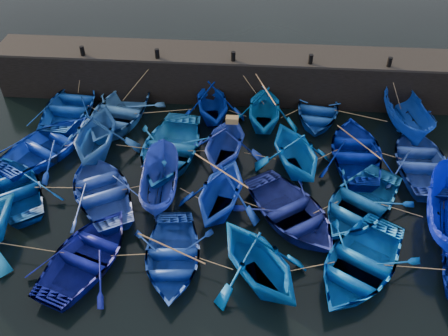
# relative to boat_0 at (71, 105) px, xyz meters

# --- Properties ---
(ground) EXTENTS (120.00, 120.00, 0.00)m
(ground) POSITION_rel_boat_0_xyz_m (8.54, -7.94, -0.54)
(ground) COLOR black
(ground) RESTS_ON ground
(quay_wall) EXTENTS (26.00, 2.50, 2.50)m
(quay_wall) POSITION_rel_boat_0_xyz_m (8.54, 2.56, 0.71)
(quay_wall) COLOR black
(quay_wall) RESTS_ON ground
(quay_top) EXTENTS (26.00, 2.50, 0.12)m
(quay_top) POSITION_rel_boat_0_xyz_m (8.54, 2.56, 2.02)
(quay_top) COLOR black
(quay_top) RESTS_ON quay_wall
(bollard_0) EXTENTS (0.24, 0.24, 0.50)m
(bollard_0) POSITION_rel_boat_0_xyz_m (0.54, 1.66, 2.33)
(bollard_0) COLOR black
(bollard_0) RESTS_ON quay_top
(bollard_1) EXTENTS (0.24, 0.24, 0.50)m
(bollard_1) POSITION_rel_boat_0_xyz_m (4.54, 1.66, 2.33)
(bollard_1) COLOR black
(bollard_1) RESTS_ON quay_top
(bollard_2) EXTENTS (0.24, 0.24, 0.50)m
(bollard_2) POSITION_rel_boat_0_xyz_m (8.54, 1.66, 2.33)
(bollard_2) COLOR black
(bollard_2) RESTS_ON quay_top
(bollard_3) EXTENTS (0.24, 0.24, 0.50)m
(bollard_3) POSITION_rel_boat_0_xyz_m (12.54, 1.66, 2.33)
(bollard_3) COLOR black
(bollard_3) RESTS_ON quay_top
(bollard_4) EXTENTS (0.24, 0.24, 0.50)m
(bollard_4) POSITION_rel_boat_0_xyz_m (16.54, 1.66, 2.33)
(bollard_4) COLOR black
(bollard_4) RESTS_ON quay_top
(boat_0) EXTENTS (4.07, 5.46, 1.08)m
(boat_0) POSITION_rel_boat_0_xyz_m (0.00, 0.00, 0.00)
(boat_0) COLOR #0B3A91
(boat_0) RESTS_ON ground
(boat_1) EXTENTS (4.98, 6.20, 1.14)m
(boat_1) POSITION_rel_boat_0_xyz_m (2.65, -0.58, 0.03)
(boat_1) COLOR blue
(boat_1) RESTS_ON ground
(boat_2) EXTENTS (4.22, 4.64, 2.11)m
(boat_2) POSITION_rel_boat_0_xyz_m (7.53, 0.09, 0.51)
(boat_2) COLOR #02208D
(boat_2) RESTS_ON ground
(boat_3) EXTENTS (3.65, 4.23, 2.21)m
(boat_3) POSITION_rel_boat_0_xyz_m (10.26, -0.37, 0.56)
(boat_3) COLOR #075DAE
(boat_3) RESTS_ON ground
(boat_4) EXTENTS (3.85, 4.97, 0.95)m
(boat_4) POSITION_rel_boat_0_xyz_m (13.09, 0.55, -0.07)
(boat_4) COLOR navy
(boat_4) RESTS_ON ground
(boat_5) EXTENTS (2.40, 4.92, 1.83)m
(boat_5) POSITION_rel_boat_0_xyz_m (17.48, -0.30, 0.37)
(boat_5) COLOR #0E3AAC
(boat_5) RESTS_ON ground
(boat_6) EXTENTS (5.86, 6.40, 1.08)m
(boat_6) POSITION_rel_boat_0_xyz_m (-0.13, -3.51, 0.00)
(boat_6) COLOR #0D2FA4
(boat_6) RESTS_ON ground
(boat_7) EXTENTS (4.05, 4.67, 2.41)m
(boat_7) POSITION_rel_boat_0_xyz_m (2.32, -3.23, 0.66)
(boat_7) COLOR #1D4F90
(boat_7) RESTS_ON ground
(boat_8) EXTENTS (4.72, 6.11, 1.17)m
(boat_8) POSITION_rel_boat_0_xyz_m (5.82, -3.44, 0.04)
(boat_8) COLOR blue
(boat_8) RESTS_ON ground
(boat_9) EXTENTS (4.35, 4.85, 2.27)m
(boat_9) POSITION_rel_boat_0_xyz_m (8.50, -3.38, 0.59)
(boat_9) COLOR navy
(boat_9) RESTS_ON ground
(boat_10) EXTENTS (4.89, 5.25, 2.25)m
(boat_10) POSITION_rel_boat_0_xyz_m (11.76, -3.74, 0.58)
(boat_10) COLOR blue
(boat_10) RESTS_ON ground
(boat_11) EXTENTS (3.72, 5.15, 1.06)m
(boat_11) POSITION_rel_boat_0_xyz_m (14.71, -2.82, -0.01)
(boat_11) COLOR #001484
(boat_11) RESTS_ON ground
(boat_12) EXTENTS (3.70, 5.12, 1.05)m
(boat_12) POSITION_rel_boat_0_xyz_m (17.62, -3.30, -0.02)
(boat_12) COLOR #29499D
(boat_12) RESTS_ON ground
(boat_13) EXTENTS (5.44, 5.75, 0.97)m
(boat_13) POSITION_rel_boat_0_xyz_m (-0.52, -6.47, -0.06)
(boat_13) COLOR navy
(boat_13) RESTS_ON ground
(boat_14) EXTENTS (5.60, 6.15, 1.04)m
(boat_14) POSITION_rel_boat_0_xyz_m (3.33, -6.34, -0.02)
(boat_14) COLOR blue
(boat_14) RESTS_ON ground
(boat_15) EXTENTS (1.85, 4.34, 1.64)m
(boat_15) POSITION_rel_boat_0_xyz_m (5.82, -6.05, 0.28)
(boat_15) COLOR navy
(boat_15) RESTS_ON ground
(boat_16) EXTENTS (4.45, 4.88, 2.19)m
(boat_16) POSITION_rel_boat_0_xyz_m (8.55, -6.65, 0.56)
(boat_16) COLOR #1037D3
(boat_16) RESTS_ON ground
(boat_17) EXTENTS (5.95, 6.30, 1.06)m
(boat_17) POSITION_rel_boat_0_xyz_m (11.52, -7.14, -0.01)
(boat_17) COLOR navy
(boat_17) RESTS_ON ground
(boat_18) EXTENTS (5.90, 6.27, 1.06)m
(boat_18) POSITION_rel_boat_0_xyz_m (14.39, -6.38, -0.01)
(boat_18) COLOR #1059AA
(boat_18) RESTS_ON ground
(boat_19) EXTENTS (2.94, 5.23, 1.91)m
(boat_19) POSITION_rel_boat_0_xyz_m (17.77, -7.01, 0.41)
(boat_19) COLOR #0111A6
(boat_19) RESTS_ON ground
(boat_21) EXTENTS (4.95, 5.78, 1.01)m
(boat_21) POSITION_rel_boat_0_xyz_m (3.74, -9.96, -0.04)
(boat_21) COLOR navy
(boat_21) RESTS_ON ground
(boat_22) EXTENTS (3.65, 4.81, 0.94)m
(boat_22) POSITION_rel_boat_0_xyz_m (6.92, -9.76, -0.07)
(boat_22) COLOR #163DAE
(boat_22) RESTS_ON ground
(boat_23) EXTENTS (5.64, 5.78, 2.31)m
(boat_23) POSITION_rel_boat_0_xyz_m (10.19, -10.25, 0.61)
(boat_23) COLOR #004AA2
(boat_23) RESTS_ON ground
(boat_24) EXTENTS (5.87, 6.37, 1.08)m
(boat_24) POSITION_rel_boat_0_xyz_m (13.95, -9.63, -0.00)
(boat_24) COLOR blue
(boat_24) RESTS_ON ground
(wooden_crate) EXTENTS (0.57, 0.35, 0.29)m
(wooden_crate) POSITION_rel_boat_0_xyz_m (8.80, -3.38, 1.87)
(wooden_crate) COLOR olive
(wooden_crate) RESTS_ON boat_9
(mooring_ropes) EXTENTS (17.53, 12.04, 2.10)m
(mooring_ropes) POSITION_rel_boat_0_xyz_m (8.71, -3.18, 0.32)
(mooring_ropes) COLOR tan
(mooring_ropes) RESTS_ON ground
(loose_oars) EXTENTS (10.04, 11.47, 1.33)m
(loose_oars) POSITION_rel_boat_0_xyz_m (10.11, -4.90, 1.09)
(loose_oars) COLOR #99724C
(loose_oars) RESTS_ON ground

